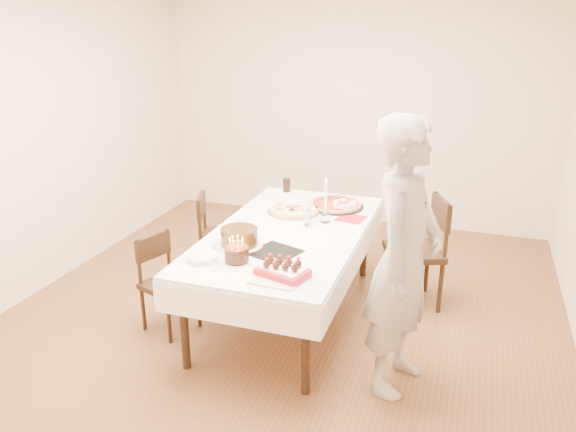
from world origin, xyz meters
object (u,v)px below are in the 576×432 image
(chair_left_savory, at_px, (222,236))
(pizza_white, at_px, (294,210))
(cola_glass, at_px, (287,185))
(person, at_px, (404,259))
(taper_candle, at_px, (326,200))
(pizza_pepperoni, at_px, (336,204))
(pasta_bowl, at_px, (345,206))
(strawberry_box, at_px, (283,271))
(layer_cake, at_px, (239,237))
(chair_right_savory, at_px, (414,252))
(chair_left_dessert, at_px, (169,285))
(birthday_cake, at_px, (237,249))
(dining_table, at_px, (288,274))

(chair_left_savory, bearing_deg, pizza_white, 155.77)
(cola_glass, bearing_deg, person, -50.23)
(taper_candle, bearing_deg, pizza_pepperoni, 91.88)
(pizza_pepperoni, relative_size, pasta_bowl, 2.37)
(person, bearing_deg, strawberry_box, 114.93)
(pizza_white, xyz_separation_m, taper_candle, (0.32, -0.13, 0.17))
(pizza_pepperoni, bearing_deg, strawberry_box, -89.31)
(pasta_bowl, relative_size, taper_candle, 0.56)
(layer_cake, bearing_deg, chair_right_savory, 38.80)
(chair_left_dessert, relative_size, birthday_cake, 4.48)
(birthday_cake, bearing_deg, chair_left_savory, 120.29)
(pizza_pepperoni, bearing_deg, chair_left_savory, -168.70)
(chair_left_savory, xyz_separation_m, birthday_cake, (0.68, -1.16, 0.43))
(birthday_cake, bearing_deg, pasta_bowl, 70.53)
(chair_left_savory, xyz_separation_m, strawberry_box, (1.05, -1.28, 0.38))
(person, height_order, layer_cake, person)
(pizza_white, bearing_deg, chair_right_savory, 6.84)
(taper_candle, relative_size, layer_cake, 1.07)
(dining_table, bearing_deg, cola_glass, 109.50)
(person, xyz_separation_m, pizza_pepperoni, (-0.77, 1.31, -0.14))
(chair_left_dessert, xyz_separation_m, layer_cake, (0.56, 0.10, 0.44))
(pizza_pepperoni, height_order, taper_candle, taper_candle)
(cola_glass, height_order, layer_cake, layer_cake)
(cola_glass, bearing_deg, chair_left_savory, -133.93)
(pizza_pepperoni, bearing_deg, chair_left_dessert, -130.47)
(person, height_order, pizza_pepperoni, person)
(pizza_white, height_order, taper_candle, taper_candle)
(dining_table, relative_size, chair_right_savory, 2.24)
(chair_left_savory, xyz_separation_m, cola_glass, (0.48, 0.49, 0.40))
(person, bearing_deg, layer_cake, 92.38)
(dining_table, distance_m, pasta_bowl, 0.82)
(dining_table, bearing_deg, person, -32.04)
(strawberry_box, bearing_deg, pizza_white, 104.83)
(chair_right_savory, xyz_separation_m, pizza_white, (-1.03, -0.12, 0.29))
(cola_glass, distance_m, birthday_cake, 1.66)
(chair_right_savory, height_order, chair_left_dessert, chair_right_savory)
(chair_left_dessert, distance_m, person, 1.87)
(pizza_pepperoni, xyz_separation_m, taper_candle, (0.01, -0.40, 0.17))
(person, xyz_separation_m, taper_candle, (-0.76, 0.91, 0.02))
(person, height_order, taper_candle, person)
(chair_right_savory, distance_m, cola_glass, 1.40)
(chair_right_savory, xyz_separation_m, pizza_pepperoni, (-0.73, 0.15, 0.29))
(chair_right_savory, relative_size, birthday_cake, 5.59)
(layer_cake, bearing_deg, pasta_bowl, 61.80)
(chair_left_savory, bearing_deg, chair_left_dessert, 71.82)
(chair_left_dessert, xyz_separation_m, birthday_cake, (0.66, -0.17, 0.46))
(chair_right_savory, bearing_deg, strawberry_box, -140.12)
(chair_left_savory, xyz_separation_m, pizza_white, (0.73, -0.07, 0.36))
(dining_table, distance_m, cola_glass, 1.13)
(taper_candle, bearing_deg, chair_left_savory, 169.42)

